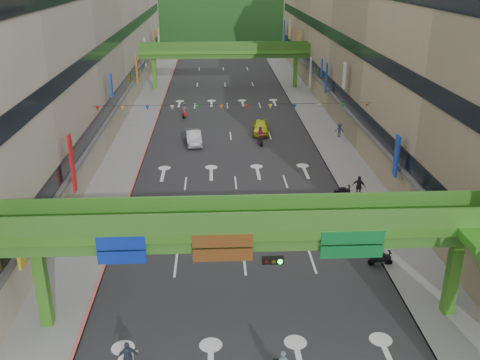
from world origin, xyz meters
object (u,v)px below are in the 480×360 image
at_px(car_silver, 194,138).
at_px(car_yellow, 261,127).
at_px(overpass_near, 271,242).
at_px(pedestrian_red, 364,204).
at_px(scooter_rider_mid, 261,136).

xyz_separation_m(car_silver, car_yellow, (7.61, 3.59, 0.02)).
distance_m(overpass_near, pedestrian_red, 16.99).
height_order(scooter_rider_mid, car_silver, scooter_rider_mid).
bearing_deg(car_yellow, pedestrian_red, -69.80).
bearing_deg(car_yellow, car_silver, -150.75).
relative_size(overpass_near, pedestrian_red, 17.87).
bearing_deg(car_yellow, overpass_near, -90.15).
bearing_deg(scooter_rider_mid, pedestrian_red, -68.96).
height_order(scooter_rider_mid, pedestrian_red, scooter_rider_mid).
xyz_separation_m(car_yellow, pedestrian_red, (6.29, -21.66, 0.02)).
height_order(car_silver, car_yellow, car_yellow).
relative_size(car_silver, pedestrian_red, 2.88).
xyz_separation_m(overpass_near, scooter_rider_mid, (2.20, 31.13, -4.13)).
bearing_deg(overpass_near, car_yellow, 85.85).
distance_m(car_yellow, pedestrian_red, 22.56).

